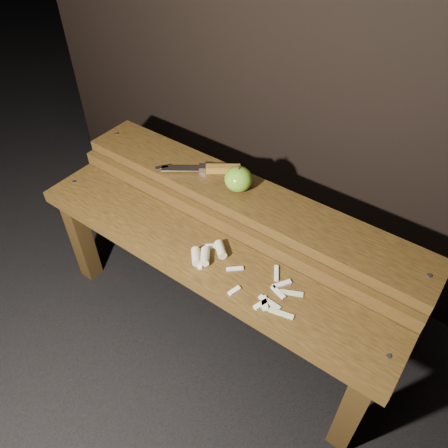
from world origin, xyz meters
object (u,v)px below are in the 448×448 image
Objects in this scene: apple at (238,179)px; knife at (212,169)px; bench_rear_tier at (244,214)px; bench_front_tier at (200,270)px.

apple is 0.38× the size of knife.
bench_rear_tier is 5.07× the size of knife.
bench_front_tier is at bearing -90.00° from bench_rear_tier.
bench_rear_tier is 0.13m from apple.
bench_rear_tier is 13.50× the size of apple.
apple is at bearing -11.29° from knife.
knife is (-0.15, 0.25, 0.16)m from bench_front_tier.
apple reaches higher than knife.
apple is at bearing 96.59° from bench_front_tier.
bench_rear_tier is at bearing -10.91° from knife.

